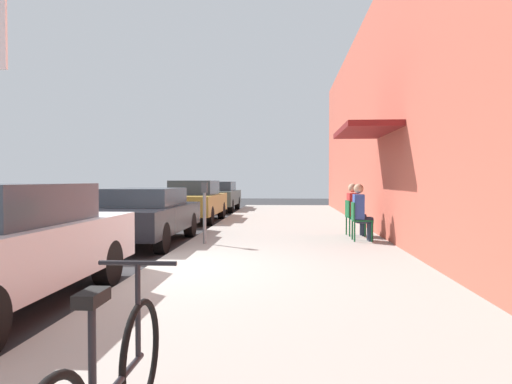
# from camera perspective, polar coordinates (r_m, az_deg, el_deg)

# --- Properties ---
(ground_plane) EXTENTS (60.00, 60.00, 0.00)m
(ground_plane) POSITION_cam_1_polar(r_m,az_deg,el_deg) (7.50, -13.64, -10.02)
(ground_plane) COLOR #2D2D30
(sidewalk_slab) EXTENTS (4.50, 32.00, 0.12)m
(sidewalk_slab) POSITION_cam_1_polar(r_m,az_deg,el_deg) (9.12, 4.05, -7.55)
(sidewalk_slab) COLOR #9E9B93
(sidewalk_slab) RESTS_ON ground_plane
(building_facade) EXTENTS (1.40, 32.00, 6.29)m
(building_facade) POSITION_cam_1_polar(r_m,az_deg,el_deg) (9.48, 19.03, 11.42)
(building_facade) COLOR #BC5442
(building_facade) RESTS_ON ground_plane
(parked_car_1) EXTENTS (1.80, 4.40, 1.30)m
(parked_car_1) POSITION_cam_1_polar(r_m,az_deg,el_deg) (10.97, -13.77, -2.74)
(parked_car_1) COLOR black
(parked_car_1) RESTS_ON ground_plane
(parked_car_2) EXTENTS (1.80, 4.40, 1.48)m
(parked_car_2) POSITION_cam_1_polar(r_m,az_deg,el_deg) (16.50, -7.73, -1.07)
(parked_car_2) COLOR #A58433
(parked_car_2) RESTS_ON ground_plane
(parked_car_3) EXTENTS (1.80, 4.40, 1.42)m
(parked_car_3) POSITION_cam_1_polar(r_m,az_deg,el_deg) (22.03, -4.79, -0.46)
(parked_car_3) COLOR #47514C
(parked_car_3) RESTS_ON ground_plane
(parking_meter) EXTENTS (0.12, 0.10, 1.32)m
(parking_meter) POSITION_cam_1_polar(r_m,az_deg,el_deg) (9.89, -6.45, -2.03)
(parking_meter) COLOR slate
(parking_meter) RESTS_ON sidewalk_slab
(cafe_chair_0) EXTENTS (0.44, 0.44, 0.87)m
(cafe_chair_0) POSITION_cam_1_polar(r_m,az_deg,el_deg) (10.58, 12.68, -3.25)
(cafe_chair_0) COLOR #14592D
(cafe_chair_0) RESTS_ON sidewalk_slab
(seated_patron_0) EXTENTS (0.43, 0.36, 1.29)m
(seated_patron_0) POSITION_cam_1_polar(r_m,az_deg,el_deg) (10.57, 13.01, -2.21)
(seated_patron_0) COLOR #232838
(seated_patron_0) RESTS_ON sidewalk_slab
(cafe_chair_1) EXTENTS (0.47, 0.47, 0.87)m
(cafe_chair_1) POSITION_cam_1_polar(r_m,az_deg,el_deg) (11.51, 11.96, -2.87)
(cafe_chair_1) COLOR #14592D
(cafe_chair_1) RESTS_ON sidewalk_slab
(seated_patron_1) EXTENTS (0.45, 0.38, 1.29)m
(seated_patron_1) POSITION_cam_1_polar(r_m,az_deg,el_deg) (11.51, 12.26, -1.91)
(seated_patron_1) COLOR #232838
(seated_patron_1) RESTS_ON sidewalk_slab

